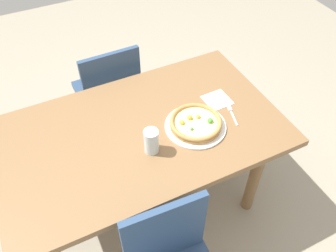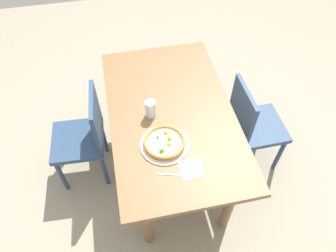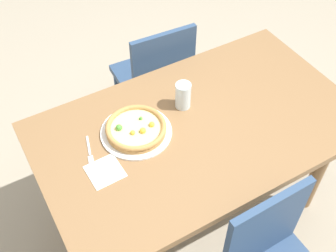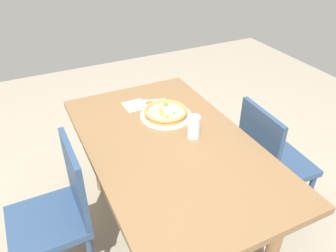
{
  "view_description": "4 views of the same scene",
  "coord_description": "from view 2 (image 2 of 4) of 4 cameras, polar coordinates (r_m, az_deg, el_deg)",
  "views": [
    {
      "loc": [
        -0.42,
        -1.18,
        2.09
      ],
      "look_at": [
        0.14,
        -0.05,
        0.75
      ],
      "focal_mm": 37.97,
      "sensor_mm": 36.0,
      "label": 1
    },
    {
      "loc": [
        1.42,
        -0.32,
        2.4
      ],
      "look_at": [
        0.14,
        -0.05,
        0.75
      ],
      "focal_mm": 33.34,
      "sensor_mm": 36.0,
      "label": 2
    },
    {
      "loc": [
        0.77,
        1.05,
        2.16
      ],
      "look_at": [
        0.14,
        -0.05,
        0.75
      ],
      "focal_mm": 44.96,
      "sensor_mm": 36.0,
      "label": 3
    },
    {
      "loc": [
        -1.34,
        0.66,
        1.83
      ],
      "look_at": [
        0.14,
        -0.05,
        0.75
      ],
      "focal_mm": 35.58,
      "sensor_mm": 36.0,
      "label": 4
    }
  ],
  "objects": [
    {
      "name": "ground_plane",
      "position": [
        2.81,
        0.46,
        -7.33
      ],
      "size": [
        6.0,
        6.0,
        0.0
      ],
      "primitive_type": "plane",
      "color": "#9E937F"
    },
    {
      "name": "dining_table",
      "position": [
        2.29,
        0.56,
        0.96
      ],
      "size": [
        1.48,
        0.88,
        0.73
      ],
      "color": "olive",
      "rests_on": "ground"
    },
    {
      "name": "chair_near",
      "position": [
        2.49,
        -14.92,
        -1.68
      ],
      "size": [
        0.42,
        0.42,
        0.86
      ],
      "rotation": [
        0.0,
        0.0,
        3.09
      ],
      "color": "navy",
      "rests_on": "ground"
    },
    {
      "name": "chair_far",
      "position": [
        2.57,
        15.07,
        0.36
      ],
      "size": [
        0.4,
        0.4,
        0.86
      ],
      "rotation": [
        0.0,
        0.0,
        0.01
      ],
      "color": "navy",
      "rests_on": "ground"
    },
    {
      "name": "plate",
      "position": [
        2.03,
        -0.64,
        -3.41
      ],
      "size": [
        0.32,
        0.32,
        0.01
      ],
      "primitive_type": "cylinder",
      "color": "white",
      "rests_on": "dining_table"
    },
    {
      "name": "pizza",
      "position": [
        2.01,
        -0.64,
        -3.0
      ],
      "size": [
        0.27,
        0.27,
        0.05
      ],
      "color": "#B78447",
      "rests_on": "plate"
    },
    {
      "name": "fork",
      "position": [
        1.92,
        0.83,
        -8.88
      ],
      "size": [
        0.06,
        0.16,
        0.0
      ],
      "rotation": [
        0.0,
        0.0,
        1.3
      ],
      "color": "silver",
      "rests_on": "dining_table"
    },
    {
      "name": "drinking_glass",
      "position": [
        2.15,
        -3.2,
        3.14
      ],
      "size": [
        0.07,
        0.07,
        0.13
      ],
      "primitive_type": "cylinder",
      "color": "silver",
      "rests_on": "dining_table"
    },
    {
      "name": "napkin",
      "position": [
        1.94,
        4.28,
        -7.82
      ],
      "size": [
        0.14,
        0.14,
        0.0
      ],
      "primitive_type": "cube",
      "rotation": [
        0.0,
        0.0,
        0.03
      ],
      "color": "white",
      "rests_on": "dining_table"
    }
  ]
}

